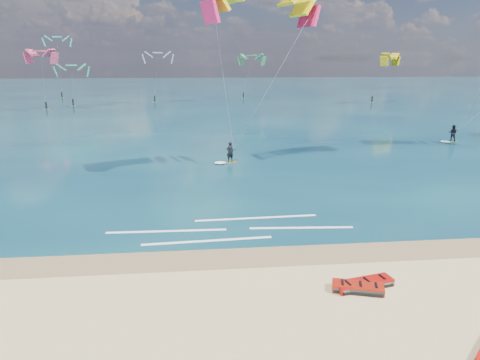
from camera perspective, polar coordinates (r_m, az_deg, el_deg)
The scene contains 8 objects.
ground at distance 56.79m, azimuth -3.19°, elevation 6.40°, with size 320.00×320.00×0.00m, color tan.
wet_sand_strip at distance 21.28m, azimuth 1.39°, elevation -10.17°, with size 320.00×2.40×0.01m, color brown.
sea at distance 120.35m, azimuth -4.60°, elevation 11.41°, with size 320.00×200.00×0.04m, color #0B2B40.
packed_kite_left at distance 19.43m, azimuth 16.15°, elevation -13.56°, with size 2.77×1.03×0.37m, color #AD0D09, non-canonical shape.
packed_kite_mid at distance 19.07m, azimuth 15.39°, elevation -14.09°, with size 2.28×1.07×0.39m, color #A31A0B, non-canonical shape.
kitesurfer_main at distance 36.25m, azimuth 0.85°, elevation 14.71°, with size 10.25×7.81×16.25m.
shoreline_foam at distance 24.41m, azimuth -1.00°, elevation -6.52°, with size 13.96×3.66×0.01m.
distant_kites at distance 94.05m, azimuth -10.57°, elevation 13.26°, with size 77.23×29.35×14.12m.
Camera 1 is at (-2.39, -15.97, 9.35)m, focal length 32.00 mm.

